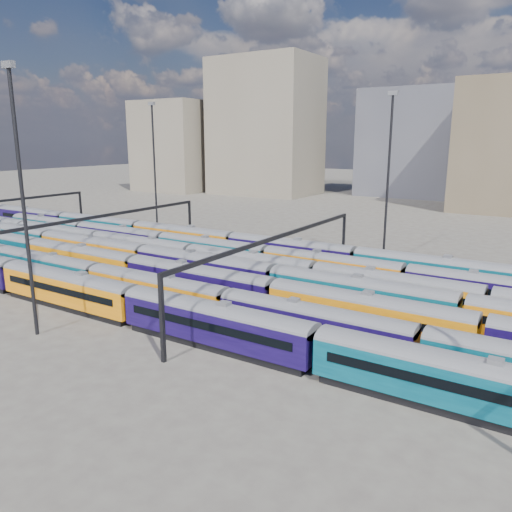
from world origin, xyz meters
The scene contains 13 objects.
ground centered at (0.00, 0.00, 0.00)m, with size 500.00×500.00×0.00m, color #46403B.
rake_0 centered at (-9.00, -15.00, 2.68)m, with size 103.65×3.04×5.11m.
rake_1 centered at (-0.27, -10.00, 2.53)m, with size 97.79×2.87×4.82m.
rake_2 centered at (1.86, -5.00, 2.70)m, with size 104.10×3.05×5.14m.
rake_3 centered at (-11.89, 0.00, 2.75)m, with size 127.27×3.10×5.23m.
rake_4 centered at (-7.47, 5.00, 2.56)m, with size 118.88×2.90×4.88m.
rake_5 centered at (12.39, 10.00, 2.55)m, with size 138.49×2.89×4.87m.
rake_6 centered at (-17.55, 15.00, 2.70)m, with size 146.05×3.05×5.14m.
gantry_1 centered at (-20.00, 0.00, 6.79)m, with size 0.35×40.35×8.03m.
gantry_2 centered at (10.00, 0.00, 6.79)m, with size 0.35×40.35×8.03m.
mast_1 centered at (-30.00, 22.00, 13.97)m, with size 1.40×0.50×25.60m.
mast_2 centered at (-5.00, -22.00, 13.97)m, with size 1.40×0.50×25.60m.
mast_3 centered at (15.00, 24.00, 13.97)m, with size 1.40×0.50×25.60m.
Camera 1 is at (38.20, -49.72, 18.99)m, focal length 35.00 mm.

